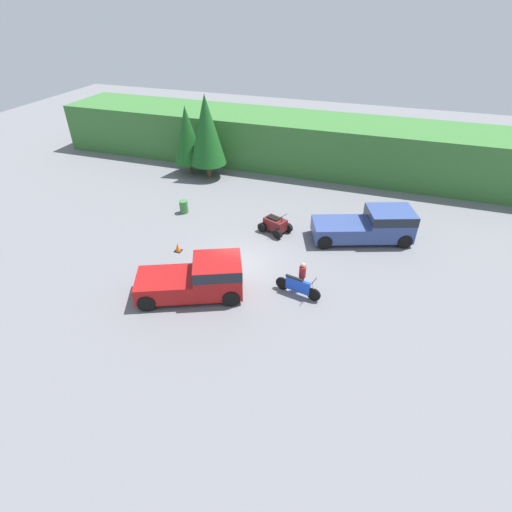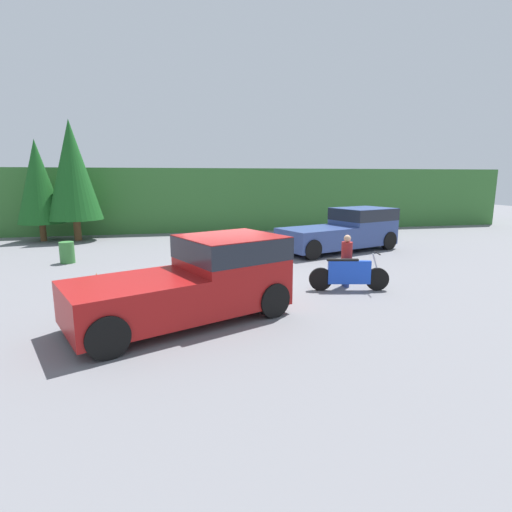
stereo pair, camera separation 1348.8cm
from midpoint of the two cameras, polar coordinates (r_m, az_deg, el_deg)
ground_plane at (r=17.23m, az=7.68°, el=5.14°), size 80.00×80.00×0.00m
hillside_backdrop at (r=31.63m, az=14.63°, el=21.75°), size 44.00×6.00×4.05m
tree_left at (r=28.90m, az=-4.95°, el=23.97°), size 2.42×2.42×5.49m
tree_mid_left at (r=27.95m, az=-1.37°, el=25.01°), size 2.88×2.88×6.54m
pickup_truck_red at (r=14.34m, az=1.74°, el=3.92°), size 5.66×4.10×2.00m
pickup_truck_second at (r=21.74m, az=28.87°, el=10.53°), size 6.33×4.08×2.00m
dirt_bike at (r=15.52m, az=20.18°, el=1.85°), size 2.44×0.78×1.21m
quad_atv at (r=20.66m, az=12.69°, el=11.24°), size 2.23×1.91×1.29m
rider_person at (r=15.71m, az=20.84°, el=3.85°), size 0.38×0.38×1.68m
traffic_cone at (r=18.28m, az=-4.44°, el=8.02°), size 0.42×0.42×0.55m
steel_barrel at (r=22.73m, az=-4.58°, el=13.88°), size 0.58×0.58×0.88m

